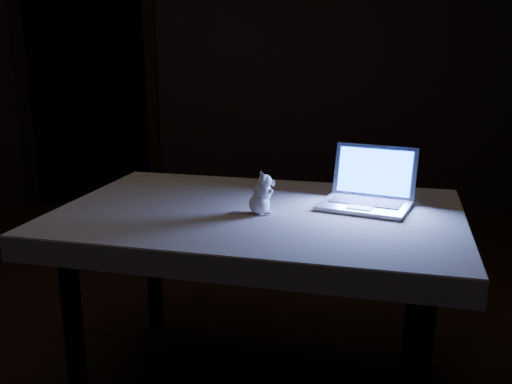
# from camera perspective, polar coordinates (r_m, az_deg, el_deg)

# --- Properties ---
(floor) EXTENTS (5.00, 5.00, 0.00)m
(floor) POSITION_cam_1_polar(r_m,az_deg,el_deg) (2.26, -7.01, -18.47)
(floor) COLOR black
(floor) RESTS_ON ground
(back_wall) EXTENTS (4.50, 0.04, 2.60)m
(back_wall) POSITION_cam_1_polar(r_m,az_deg,el_deg) (4.38, -2.44, 15.44)
(back_wall) COLOR black
(back_wall) RESTS_ON ground
(doorway) EXTENTS (1.06, 0.36, 2.13)m
(doorway) POSITION_cam_1_polar(r_m,az_deg,el_deg) (4.60, -16.51, 11.90)
(doorway) COLOR black
(doorway) RESTS_ON back_wall
(table) EXTENTS (1.41, 1.06, 0.68)m
(table) POSITION_cam_1_polar(r_m,az_deg,el_deg) (2.06, 0.26, -11.04)
(table) COLOR black
(table) RESTS_ON floor
(tablecloth) EXTENTS (1.60, 1.41, 0.08)m
(tablecloth) POSITION_cam_1_polar(r_m,az_deg,el_deg) (1.92, 2.80, -3.10)
(tablecloth) COLOR beige
(tablecloth) RESTS_ON table
(laptop) EXTENTS (0.37, 0.35, 0.20)m
(laptop) POSITION_cam_1_polar(r_m,az_deg,el_deg) (1.96, 10.90, 1.23)
(laptop) COLOR #ADAEB2
(laptop) RESTS_ON tablecloth
(plush_mouse) EXTENTS (0.12, 0.12, 0.14)m
(plush_mouse) POSITION_cam_1_polar(r_m,az_deg,el_deg) (1.87, 0.34, -0.12)
(plush_mouse) COLOR white
(plush_mouse) RESTS_ON tablecloth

